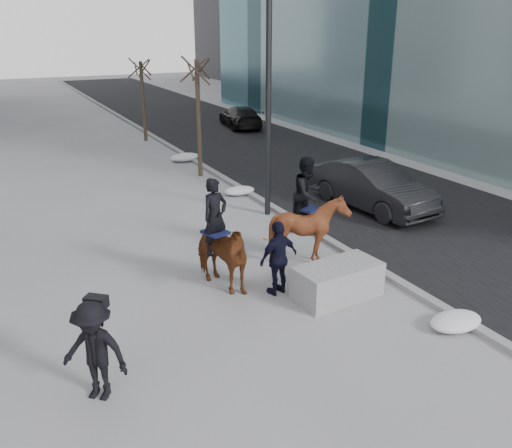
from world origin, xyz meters
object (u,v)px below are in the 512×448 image
mounted_left (218,249)px  mounted_right (309,222)px  planter (337,281)px  car_near (372,186)px

mounted_left → mounted_right: size_ratio=0.95×
mounted_left → mounted_right: bearing=7.2°
planter → mounted_right: (0.45, 1.98, 0.72)m
planter → mounted_right: mounted_right is taller
mounted_left → car_near: bearing=24.2°
planter → mounted_left: mounted_left is taller
car_near → planter: bearing=-139.8°
planter → car_near: (4.66, 4.72, 0.39)m
planter → car_near: bearing=45.4°
mounted_right → planter: bearing=-102.8°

